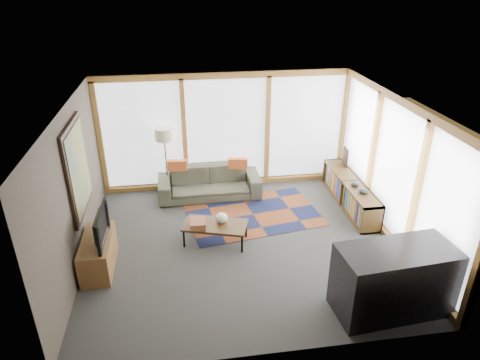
{
  "coord_description": "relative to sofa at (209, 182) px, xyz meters",
  "views": [
    {
      "loc": [
        -1.01,
        -6.39,
        4.46
      ],
      "look_at": [
        0.0,
        0.4,
        1.1
      ],
      "focal_mm": 32.0,
      "sensor_mm": 36.0,
      "label": 1
    }
  ],
  "objects": [
    {
      "name": "ground",
      "position": [
        0.45,
        -1.95,
        -0.32
      ],
      "size": [
        5.5,
        5.5,
        0.0
      ],
      "primitive_type": "plane",
      "color": "#31312E",
      "rests_on": "ground"
    },
    {
      "name": "room_envelope",
      "position": [
        0.94,
        -1.39,
        1.22
      ],
      "size": [
        5.52,
        5.02,
        2.62
      ],
      "color": "#413731",
      "rests_on": "ground"
    },
    {
      "name": "rug",
      "position": [
        0.8,
        -0.95,
        -0.32
      ],
      "size": [
        2.83,
        2.06,
        0.01
      ],
      "primitive_type": "cube",
      "rotation": [
        0.0,
        0.0,
        0.16
      ],
      "color": "brown",
      "rests_on": "ground"
    },
    {
      "name": "sofa",
      "position": [
        0.0,
        0.0,
        0.0
      ],
      "size": [
        2.21,
        0.89,
        0.64
      ],
      "primitive_type": "imported",
      "rotation": [
        0.0,
        0.0,
        0.01
      ],
      "color": "#393B2C",
      "rests_on": "ground"
    },
    {
      "name": "pillow_left",
      "position": [
        -0.66,
        0.04,
        0.43
      ],
      "size": [
        0.42,
        0.15,
        0.23
      ],
      "primitive_type": "cube",
      "rotation": [
        0.0,
        0.0,
        -0.08
      ],
      "color": "#C25424",
      "rests_on": "sofa"
    },
    {
      "name": "pillow_right",
      "position": [
        0.63,
        -0.05,
        0.43
      ],
      "size": [
        0.43,
        0.2,
        0.23
      ],
      "primitive_type": "cube",
      "rotation": [
        0.0,
        0.0,
        -0.19
      ],
      "color": "#C25424",
      "rests_on": "sofa"
    },
    {
      "name": "floor_lamp",
      "position": [
        -0.9,
        0.27,
        0.44
      ],
      "size": [
        0.38,
        0.38,
        1.52
      ],
      "primitive_type": null,
      "color": "#2F2119",
      "rests_on": "ground"
    },
    {
      "name": "coffee_table",
      "position": [
        -0.04,
        -1.81,
        -0.13
      ],
      "size": [
        1.24,
        0.88,
        0.38
      ],
      "primitive_type": null,
      "rotation": [
        0.0,
        0.0,
        -0.31
      ],
      "color": "#35220F",
      "rests_on": "ground"
    },
    {
      "name": "book_stack",
      "position": [
        -0.35,
        -1.82,
        0.11
      ],
      "size": [
        0.27,
        0.33,
        0.11
      ],
      "primitive_type": "cube",
      "rotation": [
        0.0,
        0.0,
        -0.03
      ],
      "color": "brown",
      "rests_on": "coffee_table"
    },
    {
      "name": "vase",
      "position": [
        0.08,
        -1.76,
        0.15
      ],
      "size": [
        0.27,
        0.27,
        0.19
      ],
      "primitive_type": "ellipsoid",
      "rotation": [
        0.0,
        0.0,
        0.23
      ],
      "color": "beige",
      "rests_on": "coffee_table"
    },
    {
      "name": "bookshelf",
      "position": [
        2.88,
        -0.85,
        -0.03
      ],
      "size": [
        0.42,
        2.29,
        0.57
      ],
      "primitive_type": null,
      "color": "#35220F",
      "rests_on": "ground"
    },
    {
      "name": "bowl_a",
      "position": [
        2.9,
        -1.41,
        0.3
      ],
      "size": [
        0.21,
        0.21,
        0.09
      ],
      "primitive_type": "ellipsoid",
      "rotation": [
        0.0,
        0.0,
        0.13
      ],
      "color": "black",
      "rests_on": "bookshelf"
    },
    {
      "name": "bowl_b",
      "position": [
        2.85,
        -1.09,
        0.29
      ],
      "size": [
        0.2,
        0.2,
        0.09
      ],
      "primitive_type": "ellipsoid",
      "rotation": [
        0.0,
        0.0,
        -0.17
      ],
      "color": "black",
      "rests_on": "bookshelf"
    },
    {
      "name": "shelf_picture",
      "position": [
        3.02,
        -0.07,
        0.45
      ],
      "size": [
        0.07,
        0.31,
        0.4
      ],
      "primitive_type": "cube",
      "rotation": [
        0.0,
        0.0,
        -0.12
      ],
      "color": "black",
      "rests_on": "bookshelf"
    },
    {
      "name": "tv_console",
      "position": [
        -2.02,
        -2.27,
        -0.04
      ],
      "size": [
        0.47,
        1.12,
        0.56
      ],
      "primitive_type": "cube",
      "color": "brown",
      "rests_on": "ground"
    },
    {
      "name": "television",
      "position": [
        -1.97,
        -2.32,
        0.5
      ],
      "size": [
        0.14,
        0.92,
        0.53
      ],
      "primitive_type": "imported",
      "rotation": [
        0.0,
        0.0,
        1.55
      ],
      "color": "black",
      "rests_on": "tv_console"
    },
    {
      "name": "bar_counter",
      "position": [
        2.3,
        -3.89,
        0.2
      ],
      "size": [
        1.69,
        0.89,
        1.03
      ],
      "primitive_type": "cube",
      "rotation": [
        0.0,
        0.0,
        0.08
      ],
      "color": "black",
      "rests_on": "ground"
    }
  ]
}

